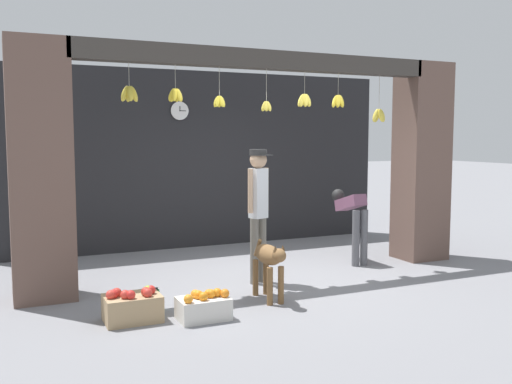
% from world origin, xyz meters
% --- Properties ---
extents(ground_plane, '(60.00, 60.00, 0.00)m').
position_xyz_m(ground_plane, '(0.00, 0.00, 0.00)').
color(ground_plane, gray).
extents(shop_back_wall, '(6.88, 0.12, 3.04)m').
position_xyz_m(shop_back_wall, '(0.00, 2.69, 1.52)').
color(shop_back_wall, '#232326').
rests_on(shop_back_wall, ground_plane).
extents(shop_pillar_left, '(0.70, 0.60, 3.04)m').
position_xyz_m(shop_pillar_left, '(-2.79, 0.30, 1.52)').
color(shop_pillar_left, brown).
rests_on(shop_pillar_left, ground_plane).
extents(shop_pillar_right, '(0.70, 0.60, 3.04)m').
position_xyz_m(shop_pillar_right, '(2.79, 0.30, 1.52)').
color(shop_pillar_right, brown).
rests_on(shop_pillar_right, ground_plane).
extents(storefront_awning, '(4.98, 0.29, 0.92)m').
position_xyz_m(storefront_awning, '(0.01, 0.12, 2.87)').
color(storefront_awning, '#3D3833').
extents(dog, '(0.25, 0.83, 0.71)m').
position_xyz_m(dog, '(-0.39, -0.84, 0.48)').
color(dog, brown).
rests_on(dog, ground_plane).
extents(shopkeeper, '(0.33, 0.31, 1.75)m').
position_xyz_m(shopkeeper, '(-0.17, -0.06, 1.05)').
color(shopkeeper, '#6B665B').
rests_on(shopkeeper, ground_plane).
extents(worker_stooping, '(0.27, 0.83, 1.09)m').
position_xyz_m(worker_stooping, '(1.63, 0.46, 0.73)').
color(worker_stooping, '#56565B').
rests_on(worker_stooping, ground_plane).
extents(fruit_crate_oranges, '(0.53, 0.36, 0.32)m').
position_xyz_m(fruit_crate_oranges, '(-1.32, -1.20, 0.14)').
color(fruit_crate_oranges, silver).
rests_on(fruit_crate_oranges, ground_plane).
extents(fruit_crate_apples, '(0.57, 0.41, 0.37)m').
position_xyz_m(fruit_crate_apples, '(-2.02, -0.96, 0.16)').
color(fruit_crate_apples, tan).
rests_on(fruit_crate_apples, ground_plane).
extents(water_bottle, '(0.07, 0.07, 0.24)m').
position_xyz_m(water_bottle, '(-1.68, -0.63, 0.11)').
color(water_bottle, '#38934C').
rests_on(water_bottle, ground_plane).
extents(wall_clock, '(0.33, 0.03, 0.33)m').
position_xyz_m(wall_clock, '(-0.41, 2.61, 2.35)').
color(wall_clock, black).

